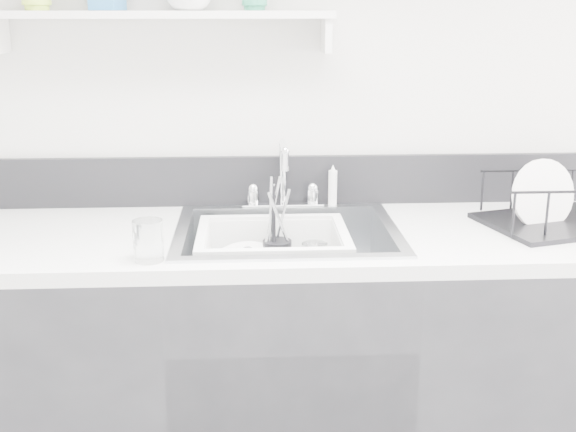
{
  "coord_description": "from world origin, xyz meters",
  "views": [
    {
      "loc": [
        -0.1,
        -0.79,
        1.54
      ],
      "look_at": [
        0.0,
        1.14,
        0.98
      ],
      "focal_mm": 45.0,
      "sensor_mm": 36.0,
      "label": 1
    }
  ],
  "objects": [
    {
      "name": "utensil_cup",
      "position": [
        -0.03,
        1.24,
        0.83
      ],
      "size": [
        0.09,
        0.09,
        0.29
      ],
      "rotation": [
        0.0,
        0.0,
        0.18
      ],
      "color": "black",
      "rests_on": "wash_tub"
    },
    {
      "name": "faucet",
      "position": [
        0.0,
        1.44,
        0.98
      ],
      "size": [
        0.26,
        0.18,
        0.23
      ],
      "color": "silver",
      "rests_on": "counter_run"
    },
    {
      "name": "tumbler_in_tub",
      "position": [
        0.08,
        1.2,
        0.82
      ],
      "size": [
        0.09,
        0.09,
        0.11
      ],
      "primitive_type": "cylinder",
      "rotation": [
        0.0,
        0.0,
        -0.14
      ],
      "color": "white",
      "rests_on": "wash_tub"
    },
    {
      "name": "backsplash",
      "position": [
        0.0,
        1.49,
        1.0
      ],
      "size": [
        3.2,
        0.02,
        0.16
      ],
      "primitive_type": "cube",
      "color": "black",
      "rests_on": "counter_run"
    },
    {
      "name": "wall_shelf",
      "position": [
        -0.35,
        1.42,
        1.51
      ],
      "size": [
        1.0,
        0.16,
        0.12
      ],
      "color": "silver",
      "rests_on": "room_shell"
    },
    {
      "name": "dish_rack",
      "position": [
        0.8,
        1.21,
        0.99
      ],
      "size": [
        0.49,
        0.41,
        0.15
      ],
      "primitive_type": null,
      "rotation": [
        0.0,
        0.0,
        0.27
      ],
      "color": "black",
      "rests_on": "counter_run"
    },
    {
      "name": "bowl_small",
      "position": [
        0.07,
        1.1,
        0.78
      ],
      "size": [
        0.14,
        0.14,
        0.03
      ],
      "primitive_type": "imported",
      "rotation": [
        0.0,
        0.0,
        0.35
      ],
      "color": "white",
      "rests_on": "wash_tub"
    },
    {
      "name": "ladle",
      "position": [
        -0.06,
        1.2,
        0.81
      ],
      "size": [
        0.27,
        0.24,
        0.08
      ],
      "primitive_type": null,
      "rotation": [
        0.0,
        0.0,
        -0.68
      ],
      "color": "silver",
      "rests_on": "wash_tub"
    },
    {
      "name": "plate_stack",
      "position": [
        -0.11,
        1.17,
        0.79
      ],
      "size": [
        0.25,
        0.25,
        0.1
      ],
      "rotation": [
        0.0,
        0.0,
        -0.41
      ],
      "color": "white",
      "rests_on": "wash_tub"
    },
    {
      "name": "counter_run",
      "position": [
        0.0,
        1.19,
        0.46
      ],
      "size": [
        3.2,
        0.62,
        0.92
      ],
      "color": "#262629",
      "rests_on": "ground"
    },
    {
      "name": "tumbler_counter",
      "position": [
        -0.36,
        0.96,
        0.97
      ],
      "size": [
        0.1,
        0.1,
        0.11
      ],
      "primitive_type": "cylinder",
      "rotation": [
        0.0,
        0.0,
        -0.39
      ],
      "color": "white",
      "rests_on": "counter_run"
    },
    {
      "name": "side_sprayer",
      "position": [
        0.16,
        1.44,
        0.99
      ],
      "size": [
        0.03,
        0.03,
        0.14
      ],
      "primitive_type": "cylinder",
      "color": "white",
      "rests_on": "counter_run"
    },
    {
      "name": "sink",
      "position": [
        0.0,
        1.19,
        0.83
      ],
      "size": [
        0.64,
        0.52,
        0.2
      ],
      "primitive_type": null,
      "color": "silver",
      "rests_on": "counter_run"
    },
    {
      "name": "wash_tub",
      "position": [
        -0.04,
        1.2,
        0.84
      ],
      "size": [
        0.5,
        0.44,
        0.17
      ],
      "primitive_type": null,
      "rotation": [
        0.0,
        0.0,
        -0.22
      ],
      "color": "white",
      "rests_on": "sink"
    }
  ]
}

